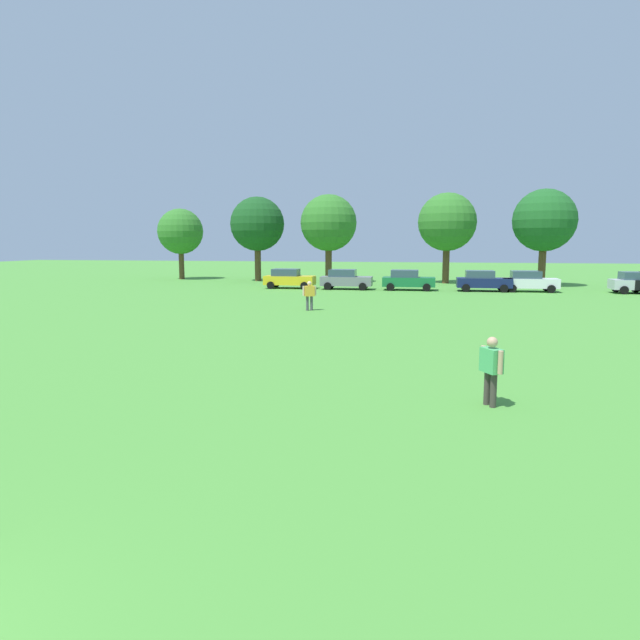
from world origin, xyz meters
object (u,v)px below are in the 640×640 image
Objects in this scene: parked_car_navy_3 at (483,281)px; parked_car_gray_1 at (346,279)px; parked_car_white_4 at (529,281)px; tree_right at (447,222)px; bystander_near_trees at (309,293)px; adult_bystander at (491,365)px; tree_far_left at (180,232)px; tree_center at (329,223)px; parked_car_silver_5 at (640,283)px; tree_left at (257,224)px; tree_far_right at (544,221)px; parked_car_yellow_0 at (289,278)px; parked_car_green_2 at (408,280)px.

parked_car_gray_1 is at bearing -179.39° from parked_car_navy_3.
tree_right is at bearing 126.35° from parked_car_white_4.
adult_bystander is at bearing 89.90° from bystander_near_trees.
tree_far_left is 0.87× the size of tree_center.
tree_far_left is (-42.17, 9.63, 4.21)m from parked_car_silver_5.
tree_right is at bearing -30.16° from adult_bystander.
tree_far_left is at bearing 172.15° from tree_left.
tree_far_right is (5.81, 6.64, 5.02)m from parked_car_navy_3.
parked_car_yellow_0 is 0.49× the size of tree_far_right.
parked_car_gray_1 is at bearing -134.57° from tree_right.
parked_car_yellow_0 is at bearing -105.74° from tree_center.
parked_car_gray_1 is 21.95m from tree_far_left.
bystander_near_trees is 31.63m from tree_far_left.
parked_car_yellow_0 is 4.95m from parked_car_gray_1.
parked_car_yellow_0 and parked_car_navy_3 have the same top height.
parked_car_yellow_0 is 0.50× the size of tree_left.
tree_left reaches higher than tree_far_left.
tree_left reaches higher than parked_car_silver_5.
bystander_near_trees is at bearing -128.11° from tree_far_right.
parked_car_white_4 is 35.56m from tree_far_left.
tree_right is (0.54, 41.81, 4.83)m from adult_bystander.
tree_right is (11.38, 0.93, 0.05)m from tree_center.
parked_car_silver_5 is (14.92, 33.27, -0.16)m from adult_bystander.
parked_car_green_2 is (5.27, 15.11, -0.16)m from bystander_near_trees.
parked_car_gray_1 and parked_car_silver_5 have the same top height.
tree_far_left is at bearing 3.00° from adult_bystander.
bystander_near_trees is 0.23× the size of tree_far_left.
parked_car_yellow_0 is at bearing -179.73° from parked_car_silver_5.
parked_car_white_4 is 0.49× the size of tree_far_right.
parked_car_navy_3 is at bearing -73.09° from tree_right.
tree_right is 8.66m from tree_far_right.
bystander_near_trees is at bearing -134.14° from parked_car_white_4.
tree_center is at bearing 156.87° from parked_car_white_4.
tree_far_right reaches higher than bystander_near_trees.
bystander_near_trees is at bearing -90.25° from parked_car_gray_1.
parked_car_navy_3 is at bearing 0.54° from parked_car_green_2.
parked_car_green_2 and parked_car_navy_3 have the same top height.
parked_car_gray_1 is (0.07, 15.05, -0.16)m from bystander_near_trees.
parked_car_silver_5 is 27.31m from tree_center.
tree_far_right is (17.04, 6.76, 5.02)m from parked_car_gray_1.
parked_car_navy_3 and parked_car_silver_5 have the same top height.
tree_far_left is (-14.22, 9.76, 4.21)m from parked_car_yellow_0.
tree_far_right reaches higher than parked_car_white_4.
parked_car_green_2 is 0.49× the size of tree_far_right.
adult_bystander is 0.20× the size of tree_center.
parked_car_silver_5 is 0.50× the size of tree_center.
parked_car_white_4 and parked_car_silver_5 have the same top height.
tree_far_left is at bearing 167.13° from parked_car_silver_5.
adult_bystander is at bearing -102.69° from tree_far_right.
parked_car_gray_1 is 1.00× the size of parked_car_navy_3.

